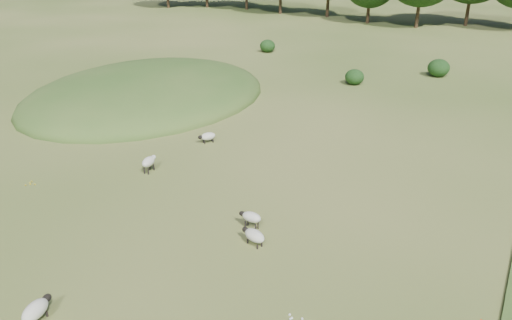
{
  "coord_description": "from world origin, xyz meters",
  "views": [
    {
      "loc": [
        13.04,
        -15.13,
        10.92
      ],
      "look_at": [
        2.0,
        4.0,
        1.0
      ],
      "focal_mm": 35.0,
      "sensor_mm": 36.0,
      "label": 1
    }
  ],
  "objects": [
    {
      "name": "sheep_0",
      "position": [
        -2.76,
        6.66,
        0.39
      ],
      "size": [
        0.88,
        1.06,
        0.61
      ],
      "rotation": [
        0.0,
        0.0,
        4.12
      ],
      "color": "beige",
      "rests_on": "ground"
    },
    {
      "name": "sheep_6",
      "position": [
        4.11,
        -0.07,
        0.51
      ],
      "size": [
        1.01,
        0.45,
        0.73
      ],
      "rotation": [
        0.0,
        0.0,
        3.13
      ],
      "color": "beige",
      "rests_on": "ground"
    },
    {
      "name": "mound",
      "position": [
        -12.0,
        12.0,
        0.0
      ],
      "size": [
        16.0,
        20.0,
        4.0
      ],
      "primitive_type": "ellipsoid",
      "color": "#33561E",
      "rests_on": "ground"
    },
    {
      "name": "sheep_1",
      "position": [
        -3.07,
        1.97,
        0.56
      ],
      "size": [
        0.65,
        1.15,
        0.81
      ],
      "rotation": [
        0.0,
        0.0,
        1.76
      ],
      "color": "beige",
      "rests_on": "ground"
    },
    {
      "name": "sheep_2",
      "position": [
        1.14,
        -8.05,
        0.45
      ],
      "size": [
        0.74,
        1.28,
        0.71
      ],
      "rotation": [
        0.0,
        0.0,
        1.79
      ],
      "color": "beige",
      "rests_on": "ground"
    },
    {
      "name": "shrubs",
      "position": [
        -0.7,
        27.59,
        0.68
      ],
      "size": [
        19.01,
        8.86,
        1.49
      ],
      "color": "black",
      "rests_on": "ground"
    },
    {
      "name": "ground",
      "position": [
        0.0,
        20.0,
        0.0
      ],
      "size": [
        160.0,
        160.0,
        0.0
      ],
      "primitive_type": "plane",
      "color": "#3A591C",
      "rests_on": "ground"
    },
    {
      "name": "sheep_3",
      "position": [
        4.82,
        -1.05,
        0.41
      ],
      "size": [
        1.19,
        0.73,
        0.66
      ],
      "rotation": [
        0.0,
        0.0,
        2.87
      ],
      "color": "beige",
      "rests_on": "ground"
    }
  ]
}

